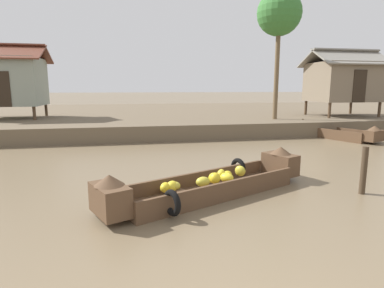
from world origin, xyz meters
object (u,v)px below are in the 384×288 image
(palm_tree_near, at_px, (279,14))
(mooring_post, at_px, (364,170))
(stilt_house_mid_left, at_px, (11,80))
(stilt_house_mid_right, at_px, (343,81))
(fishing_skiff_distant, at_px, (335,133))
(banana_boat, at_px, (211,183))

(palm_tree_near, height_order, mooring_post, palm_tree_near)
(stilt_house_mid_left, relative_size, mooring_post, 3.60)
(stilt_house_mid_left, bearing_deg, mooring_post, -48.87)
(stilt_house_mid_right, bearing_deg, fishing_skiff_distant, -128.48)
(stilt_house_mid_right, height_order, mooring_post, stilt_house_mid_right)
(fishing_skiff_distant, relative_size, stilt_house_mid_right, 1.01)
(stilt_house_mid_left, relative_size, palm_tree_near, 0.61)
(stilt_house_mid_left, distance_m, stilt_house_mid_right, 19.08)
(stilt_house_mid_left, relative_size, stilt_house_mid_right, 0.94)
(stilt_house_mid_left, xyz_separation_m, stilt_house_mid_right, (18.96, -2.12, 0.00))
(fishing_skiff_distant, height_order, mooring_post, mooring_post)
(mooring_post, bearing_deg, banana_boat, 170.69)
(stilt_house_mid_left, bearing_deg, stilt_house_mid_right, -6.39)
(banana_boat, height_order, mooring_post, mooring_post)
(palm_tree_near, bearing_deg, stilt_house_mid_left, 167.18)
(banana_boat, xyz_separation_m, stilt_house_mid_left, (-8.08, 12.70, 2.54))
(banana_boat, distance_m, fishing_skiff_distant, 10.74)
(fishing_skiff_distant, bearing_deg, mooring_post, -120.92)
(mooring_post, bearing_deg, stilt_house_mid_right, 56.55)
(banana_boat, bearing_deg, stilt_house_mid_left, 122.46)
(banana_boat, distance_m, mooring_post, 3.57)
(banana_boat, xyz_separation_m, stilt_house_mid_right, (10.88, 10.57, 2.54))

